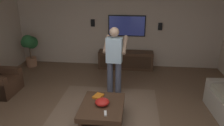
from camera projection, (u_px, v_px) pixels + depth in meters
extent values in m
cube|color=#BCA893|center=(117.00, 22.00, 6.75)|extent=(0.10, 6.64, 2.83)
cube|color=#7A604C|center=(104.00, 116.00, 4.36)|extent=(2.55, 2.21, 0.01)
cube|color=#472D1E|center=(0.00, 85.00, 5.25)|extent=(0.81, 0.81, 0.40)
cube|color=#472D1E|center=(7.00, 77.00, 5.52)|extent=(0.17, 0.80, 0.56)
cube|color=#422B1C|center=(102.00, 107.00, 4.06)|extent=(1.00, 0.80, 0.10)
cylinder|color=#422B1C|center=(121.00, 105.00, 4.48)|extent=(0.07, 0.07, 0.30)
cylinder|color=#422B1C|center=(91.00, 104.00, 4.55)|extent=(0.07, 0.07, 0.30)
cube|color=#382417|center=(102.00, 118.00, 4.14)|extent=(0.88, 0.68, 0.03)
cube|color=#422B1C|center=(126.00, 60.00, 6.81)|extent=(0.44, 1.70, 0.55)
cube|color=#352216|center=(125.00, 62.00, 6.60)|extent=(0.01, 1.56, 0.39)
cube|color=black|center=(127.00, 26.00, 6.67)|extent=(0.05, 1.16, 0.65)
cube|color=#4556D8|center=(127.00, 26.00, 6.65)|extent=(0.01, 1.10, 0.59)
cylinder|color=#4C5166|center=(118.00, 78.00, 5.13)|extent=(0.14, 0.14, 0.82)
cylinder|color=#4C5166|center=(110.00, 78.00, 5.17)|extent=(0.14, 0.14, 0.82)
cube|color=silver|center=(114.00, 50.00, 4.91)|extent=(0.24, 0.37, 0.58)
sphere|color=tan|center=(114.00, 32.00, 4.76)|extent=(0.22, 0.22, 0.22)
cylinder|color=tan|center=(125.00, 45.00, 5.01)|extent=(0.48, 0.12, 0.37)
cylinder|color=tan|center=(106.00, 44.00, 5.08)|extent=(0.48, 0.12, 0.37)
cube|color=white|center=(117.00, 46.00, 5.26)|extent=(0.04, 0.05, 0.16)
cylinder|color=#9E6B4C|center=(32.00, 62.00, 7.02)|extent=(0.33, 0.33, 0.28)
cylinder|color=brown|center=(30.00, 51.00, 6.90)|extent=(0.05, 0.05, 0.46)
sphere|color=#235B2D|center=(25.00, 43.00, 6.71)|extent=(0.24, 0.24, 0.24)
sphere|color=#235B2D|center=(28.00, 41.00, 6.61)|extent=(0.39, 0.39, 0.39)
sphere|color=#235B2D|center=(25.00, 42.00, 6.63)|extent=(0.28, 0.28, 0.28)
sphere|color=#235B2D|center=(32.00, 42.00, 6.76)|extent=(0.39, 0.39, 0.39)
ellipsoid|color=red|center=(102.00, 102.00, 4.01)|extent=(0.27, 0.27, 0.12)
cube|color=white|center=(105.00, 113.00, 3.75)|extent=(0.16, 0.07, 0.02)
cube|color=orange|center=(98.00, 96.00, 4.31)|extent=(0.26, 0.23, 0.04)
sphere|color=orange|center=(115.00, 48.00, 6.67)|extent=(0.22, 0.22, 0.22)
cube|color=black|center=(160.00, 27.00, 6.57)|extent=(0.06, 0.12, 0.22)
cube|color=black|center=(93.00, 23.00, 6.77)|extent=(0.06, 0.12, 0.22)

